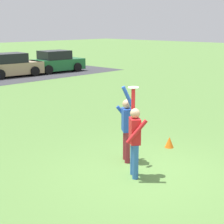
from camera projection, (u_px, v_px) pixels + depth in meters
ground_plane at (143, 172)px, 9.00m from camera, size 120.00×120.00×0.00m
person_catcher at (135, 137)px, 8.51m from camera, size 0.54×0.58×2.08m
person_defender at (127, 125)px, 9.50m from camera, size 0.64×0.66×2.05m
frisbee_disc at (133, 88)px, 8.47m from camera, size 0.25×0.25×0.02m
parked_car_tan at (11, 66)px, 25.24m from camera, size 4.25×2.33×1.59m
parked_car_green at (56, 62)px, 27.68m from camera, size 4.25×2.33×1.59m
field_cone_orange at (169, 142)px, 10.76m from camera, size 0.26×0.26×0.32m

